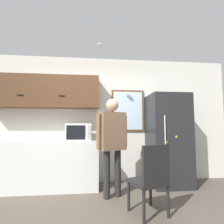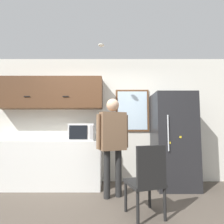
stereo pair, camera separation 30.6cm
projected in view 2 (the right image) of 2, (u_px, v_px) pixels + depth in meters
name	position (u px, v px, depth m)	size (l,w,h in m)	color
back_wall	(101.00, 119.00, 3.87)	(6.00, 0.06, 2.70)	silver
counter	(45.00, 163.00, 3.45)	(2.23, 0.63, 0.90)	silver
upper_cabinets	(49.00, 93.00, 3.70)	(2.23, 0.39, 0.66)	#51331E
microwave	(82.00, 132.00, 3.46)	(0.48, 0.41, 0.33)	white
person	(112.00, 136.00, 2.98)	(0.55, 0.36, 1.66)	black
refrigerator	(172.00, 140.00, 3.46)	(0.76, 0.72, 1.83)	#232326
chair	(146.00, 178.00, 2.26)	(0.55, 0.55, 0.94)	black
window	(132.00, 110.00, 3.85)	(0.73, 0.05, 0.92)	brown
ceiling_light	(101.00, 45.00, 3.24)	(0.11, 0.11, 0.01)	white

